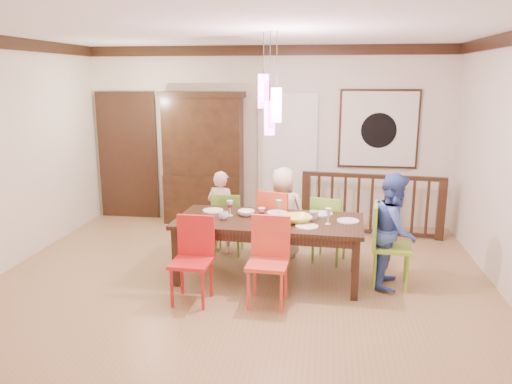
# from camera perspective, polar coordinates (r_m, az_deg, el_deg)

# --- Properties ---
(floor) EXTENTS (6.00, 6.00, 0.00)m
(floor) POSITION_cam_1_polar(r_m,az_deg,el_deg) (6.25, -1.60, -9.66)
(floor) COLOR #9B7B4B
(floor) RESTS_ON ground
(ceiling) EXTENTS (6.00, 6.00, 0.00)m
(ceiling) POSITION_cam_1_polar(r_m,az_deg,el_deg) (5.79, -1.79, 17.89)
(ceiling) COLOR white
(ceiling) RESTS_ON wall_back
(wall_back) EXTENTS (6.00, 0.00, 6.00)m
(wall_back) POSITION_cam_1_polar(r_m,az_deg,el_deg) (8.30, 1.22, 6.38)
(wall_back) COLOR silver
(wall_back) RESTS_ON floor
(wall_left) EXTENTS (0.00, 5.00, 5.00)m
(wall_left) POSITION_cam_1_polar(r_m,az_deg,el_deg) (7.00, -26.74, 3.76)
(wall_left) COLOR silver
(wall_left) RESTS_ON floor
(crown_molding) EXTENTS (6.00, 5.00, 0.16)m
(crown_molding) POSITION_cam_1_polar(r_m,az_deg,el_deg) (5.78, -1.79, 17.10)
(crown_molding) COLOR black
(crown_molding) RESTS_ON wall_back
(panel_door) EXTENTS (1.04, 0.07, 2.24)m
(panel_door) POSITION_cam_1_polar(r_m,az_deg,el_deg) (8.91, -14.38, 3.84)
(panel_door) COLOR black
(panel_door) RESTS_ON wall_back
(white_doorway) EXTENTS (0.97, 0.05, 2.22)m
(white_doorway) POSITION_cam_1_polar(r_m,az_deg,el_deg) (8.28, 3.59, 3.55)
(white_doorway) COLOR silver
(white_doorway) RESTS_ON wall_back
(painting) EXTENTS (1.25, 0.06, 1.25)m
(painting) POSITION_cam_1_polar(r_m,az_deg,el_deg) (8.23, 13.84, 7.00)
(painting) COLOR black
(painting) RESTS_ON wall_back
(pendant_cluster) EXTENTS (0.27, 0.21, 1.14)m
(pendant_cluster) POSITION_cam_1_polar(r_m,az_deg,el_deg) (5.74, 1.59, 10.00)
(pendant_cluster) COLOR #F048B2
(pendant_cluster) RESTS_ON ceiling
(dining_table) EXTENTS (2.27, 1.12, 0.75)m
(dining_table) POSITION_cam_1_polar(r_m,az_deg,el_deg) (5.99, 1.51, -3.86)
(dining_table) COLOR black
(dining_table) RESTS_ON floor
(chair_far_left) EXTENTS (0.40, 0.40, 0.88)m
(chair_far_left) POSITION_cam_1_polar(r_m,az_deg,el_deg) (6.91, -3.16, -3.03)
(chair_far_left) COLOR #68A232
(chair_far_left) RESTS_ON floor
(chair_far_mid) EXTENTS (0.55, 0.55, 0.97)m
(chair_far_mid) POSITION_cam_1_polar(r_m,az_deg,el_deg) (6.66, 2.47, -3.13)
(chair_far_mid) COLOR #C84421
(chair_far_mid) RESTS_ON floor
(chair_far_right) EXTENTS (0.51, 0.51, 0.90)m
(chair_far_right) POSITION_cam_1_polar(r_m,az_deg,el_deg) (6.65, 8.38, -3.64)
(chair_far_right) COLOR #68A42D
(chair_far_right) RESTS_ON floor
(chair_near_left) EXTENTS (0.44, 0.44, 0.93)m
(chair_near_left) POSITION_cam_1_polar(r_m,az_deg,el_deg) (5.45, -7.42, -7.22)
(chair_near_left) COLOR red
(chair_near_left) RESTS_ON floor
(chair_near_mid) EXTENTS (0.45, 0.45, 0.95)m
(chair_near_mid) POSITION_cam_1_polar(r_m,az_deg,el_deg) (5.34, 1.35, -7.43)
(chair_near_mid) COLOR red
(chair_near_mid) RESTS_ON floor
(chair_end_right) EXTENTS (0.49, 0.49, 0.98)m
(chair_end_right) POSITION_cam_1_polar(r_m,az_deg,el_deg) (6.02, 15.30, -5.31)
(chair_end_right) COLOR #86B72C
(chair_end_right) RESTS_ON floor
(china_hutch) EXTENTS (1.38, 0.46, 2.18)m
(china_hutch) POSITION_cam_1_polar(r_m,az_deg,el_deg) (8.33, -6.03, 3.88)
(china_hutch) COLOR black
(china_hutch) RESTS_ON floor
(balustrade) EXTENTS (2.17, 0.30, 0.96)m
(balustrade) POSITION_cam_1_polar(r_m,az_deg,el_deg) (7.90, 13.07, -1.31)
(balustrade) COLOR black
(balustrade) RESTS_ON floor
(person_far_left) EXTENTS (0.48, 0.39, 1.16)m
(person_far_left) POSITION_cam_1_polar(r_m,az_deg,el_deg) (6.93, -3.97, -2.32)
(person_far_left) COLOR #FFC2C3
(person_far_left) RESTS_ON floor
(person_far_mid) EXTENTS (0.61, 0.40, 1.24)m
(person_far_mid) POSITION_cam_1_polar(r_m,az_deg,el_deg) (6.77, 3.08, -2.32)
(person_far_mid) COLOR beige
(person_far_mid) RESTS_ON floor
(person_end_right) EXTENTS (0.62, 0.74, 1.34)m
(person_end_right) POSITION_cam_1_polar(r_m,az_deg,el_deg) (6.02, 15.50, -4.24)
(person_end_right) COLOR #415EB7
(person_end_right) RESTS_ON floor
(serving_bowl) EXTENTS (0.43, 0.43, 0.08)m
(serving_bowl) POSITION_cam_1_polar(r_m,az_deg,el_deg) (5.85, 4.75, -3.08)
(serving_bowl) COLOR yellow
(serving_bowl) RESTS_ON dining_table
(small_bowl) EXTENTS (0.23, 0.23, 0.07)m
(small_bowl) POSITION_cam_1_polar(r_m,az_deg,el_deg) (6.11, -1.10, -2.42)
(small_bowl) COLOR white
(small_bowl) RESTS_ON dining_table
(cup_left) EXTENTS (0.13, 0.13, 0.09)m
(cup_left) POSITION_cam_1_polar(r_m,az_deg,el_deg) (5.95, -3.73, -2.73)
(cup_left) COLOR silver
(cup_left) RESTS_ON dining_table
(cup_right) EXTENTS (0.14, 0.14, 0.10)m
(cup_right) POSITION_cam_1_polar(r_m,az_deg,el_deg) (5.99, 6.65, -2.64)
(cup_right) COLOR silver
(cup_right) RESTS_ON dining_table
(plate_far_left) EXTENTS (0.26, 0.26, 0.01)m
(plate_far_left) POSITION_cam_1_polar(r_m,az_deg,el_deg) (6.34, -4.94, -2.12)
(plate_far_left) COLOR white
(plate_far_left) RESTS_ON dining_table
(plate_far_mid) EXTENTS (0.26, 0.26, 0.01)m
(plate_far_mid) POSITION_cam_1_polar(r_m,az_deg,el_deg) (6.22, 2.43, -2.38)
(plate_far_mid) COLOR white
(plate_far_mid) RESTS_ON dining_table
(plate_far_right) EXTENTS (0.26, 0.26, 0.01)m
(plate_far_right) POSITION_cam_1_polar(r_m,az_deg,el_deg) (6.23, 7.56, -2.46)
(plate_far_right) COLOR white
(plate_far_right) RESTS_ON dining_table
(plate_near_left) EXTENTS (0.26, 0.26, 0.01)m
(plate_near_left) POSITION_cam_1_polar(r_m,az_deg,el_deg) (5.75, -6.03, -3.73)
(plate_near_left) COLOR white
(plate_near_left) RESTS_ON dining_table
(plate_near_mid) EXTENTS (0.26, 0.26, 0.01)m
(plate_near_mid) POSITION_cam_1_polar(r_m,az_deg,el_deg) (5.68, 5.85, -3.94)
(plate_near_mid) COLOR white
(plate_near_mid) RESTS_ON dining_table
(plate_end_right) EXTENTS (0.26, 0.26, 0.01)m
(plate_end_right) POSITION_cam_1_polar(r_m,az_deg,el_deg) (5.97, 10.48, -3.26)
(plate_end_right) COLOR white
(plate_end_right) RESTS_ON dining_table
(wine_glass_a) EXTENTS (0.08, 0.08, 0.19)m
(wine_glass_a) POSITION_cam_1_polar(r_m,az_deg,el_deg) (6.10, -2.98, -1.85)
(wine_glass_a) COLOR #590C19
(wine_glass_a) RESTS_ON dining_table
(wine_glass_b) EXTENTS (0.08, 0.08, 0.19)m
(wine_glass_b) POSITION_cam_1_polar(r_m,az_deg,el_deg) (6.12, 2.65, -1.80)
(wine_glass_b) COLOR silver
(wine_glass_b) RESTS_ON dining_table
(wine_glass_c) EXTENTS (0.08, 0.08, 0.19)m
(wine_glass_c) POSITION_cam_1_polar(r_m,az_deg,el_deg) (5.75, 0.65, -2.74)
(wine_glass_c) COLOR #590C19
(wine_glass_c) RESTS_ON dining_table
(wine_glass_d) EXTENTS (0.08, 0.08, 0.19)m
(wine_glass_d) POSITION_cam_1_polar(r_m,az_deg,el_deg) (5.80, 8.26, -2.76)
(wine_glass_d) COLOR silver
(wine_glass_d) RESTS_ON dining_table
(napkin) EXTENTS (0.18, 0.14, 0.01)m
(napkin) POSITION_cam_1_polar(r_m,az_deg,el_deg) (5.68, 0.51, -3.87)
(napkin) COLOR #D83359
(napkin) RESTS_ON dining_table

